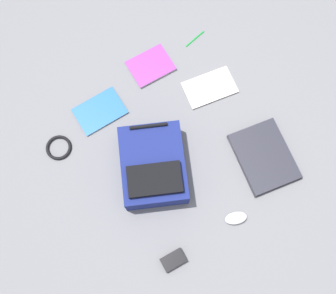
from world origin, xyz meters
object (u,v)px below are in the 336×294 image
(cable_coil, at_px, (59,148))
(power_brick, at_px, (173,260))
(pen_black, at_px, (195,39))
(book_blue, at_px, (151,66))
(laptop, at_px, (264,157))
(computer_mouse, at_px, (236,218))
(book_comic, at_px, (100,111))
(backpack, at_px, (153,166))
(book_manual, at_px, (210,88))

(cable_coil, distance_m, power_brick, 0.80)
(cable_coil, relative_size, pen_black, 0.96)
(book_blue, bearing_deg, laptop, -161.21)
(book_blue, relative_size, power_brick, 2.02)
(laptop, xyz_separation_m, computer_mouse, (-0.19, 0.29, 0.00))
(book_comic, relative_size, book_blue, 1.13)
(laptop, bearing_deg, backpack, 66.88)
(book_manual, xyz_separation_m, cable_coil, (0.10, 0.84, 0.00))
(computer_mouse, bearing_deg, cable_coil, 56.66)
(book_manual, bearing_deg, book_comic, 73.18)
(backpack, relative_size, cable_coil, 3.63)
(laptop, bearing_deg, power_brick, 107.74)
(power_brick, height_order, pen_black, power_brick)
(computer_mouse, bearing_deg, book_blue, 15.98)
(power_brick, relative_size, pen_black, 0.82)
(book_blue, bearing_deg, computer_mouse, 177.44)
(laptop, xyz_separation_m, book_comic, (0.64, 0.61, -0.01))
(book_blue, height_order, power_brick, power_brick)
(backpack, distance_m, pen_black, 0.78)
(pen_black, bearing_deg, laptop, 176.44)
(computer_mouse, relative_size, cable_coil, 0.83)
(computer_mouse, xyz_separation_m, power_brick, (-0.02, 0.36, -0.00))
(cable_coil, distance_m, pen_black, 0.95)
(computer_mouse, bearing_deg, backpack, 47.45)
(pen_black, bearing_deg, backpack, 133.59)
(book_blue, bearing_deg, book_comic, 104.99)
(book_comic, height_order, power_brick, power_brick)
(computer_mouse, distance_m, power_brick, 0.36)
(laptop, height_order, book_blue, laptop)
(pen_black, bearing_deg, book_manual, 163.88)
(backpack, xyz_separation_m, computer_mouse, (-0.41, -0.23, -0.06))
(book_blue, bearing_deg, cable_coil, 105.03)
(book_manual, xyz_separation_m, book_blue, (0.27, 0.21, 0.00))
(book_blue, bearing_deg, backpack, 152.33)
(backpack, height_order, computer_mouse, backpack)
(laptop, relative_size, pen_black, 2.75)
(book_manual, relative_size, computer_mouse, 2.64)
(book_manual, relative_size, power_brick, 2.55)
(laptop, bearing_deg, book_blue, 18.79)
(backpack, distance_m, laptop, 0.57)
(book_comic, bearing_deg, cable_coil, 105.08)
(laptop, bearing_deg, computer_mouse, 123.21)
(laptop, height_order, power_brick, laptop)
(computer_mouse, height_order, pen_black, computer_mouse)
(book_blue, bearing_deg, book_manual, -141.77)
(cable_coil, relative_size, power_brick, 1.17)
(laptop, distance_m, cable_coil, 1.05)
(laptop, relative_size, computer_mouse, 3.45)
(laptop, height_order, pen_black, laptop)
(laptop, height_order, computer_mouse, computer_mouse)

